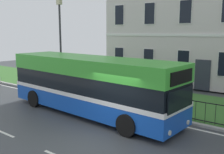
# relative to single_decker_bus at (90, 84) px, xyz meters

# --- Properties ---
(ground_plane) EXTENTS (60.00, 56.00, 0.18)m
(ground_plane) POSITION_rel_single_decker_bus_xyz_m (2.69, -1.37, -1.59)
(ground_plane) COLOR #3E4145
(iron_verge_railing) EXTENTS (18.66, 0.04, 0.97)m
(iron_verge_railing) POSITION_rel_single_decker_bus_xyz_m (2.88, 1.92, -0.95)
(iron_verge_railing) COLOR black
(iron_verge_railing) RESTS_ON ground_plane
(single_decker_bus) EXTENTS (10.35, 3.09, 2.97)m
(single_decker_bus) POSITION_rel_single_decker_bus_xyz_m (0.00, 0.00, 0.00)
(single_decker_bus) COLOR blue
(single_decker_bus) RESTS_ON ground_plane
(street_lamp_post) EXTENTS (0.36, 0.24, 6.39)m
(street_lamp_post) POSITION_rel_single_decker_bus_xyz_m (-5.42, 2.84, 2.23)
(street_lamp_post) COLOR #333338
(street_lamp_post) RESTS_ON ground_plane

